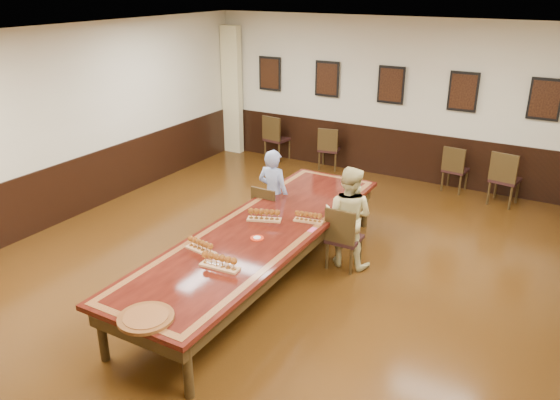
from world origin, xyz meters
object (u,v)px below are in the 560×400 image
Objects in this scene: spare_chair_a at (277,137)px; spare_chair_c at (456,168)px; carved_platter at (146,318)px; spare_chair_d at (505,178)px; person_woman at (348,217)px; conference_table at (262,239)px; chair_man at (270,212)px; person_man at (273,194)px; spare_chair_b at (330,148)px; chair_woman at (345,236)px.

spare_chair_c is at bearing -173.55° from spare_chair_a.
spare_chair_c is 1.29× the size of carved_platter.
person_woman reaches higher than spare_chair_d.
chair_man is at bearing 115.65° from conference_table.
carved_platter is at bearing 116.96° from spare_chair_a.
person_man is (-2.02, -3.52, 0.27)m from spare_chair_c.
spare_chair_c is 4.07m from person_man.
carved_platter is (-1.37, -7.10, 0.32)m from spare_chair_c.
spare_chair_d is at bearing -129.16° from chair_man.
conference_table is at bearing 79.34° from spare_chair_c.
spare_chair_c is (2.69, -0.02, -0.01)m from spare_chair_b.
person_woman is 3.40m from carved_platter.
chair_man is at bearing -7.88° from person_woman.
person_man is at bearing -90.00° from chair_man.
person_man reaches higher than chair_woman.
person_woman reaches higher than person_man.
carved_platter is (-0.73, -3.32, 0.03)m from person_woman.
chair_woman is 4.41m from spare_chair_b.
person_woman is at bearing 74.42° from spare_chair_d.
spare_chair_a reaches higher than spare_chair_d.
spare_chair_b is 2.69m from spare_chair_c.
conference_table is at bearing 92.52° from carved_platter.
person_woman is at bearing 138.14° from spare_chair_a.
spare_chair_b is (-0.67, 3.64, 0.01)m from chair_man.
person_man is 1.37m from conference_table.
chair_woman is at bearing 106.51° from spare_chair_b.
person_man reaches higher than spare_chair_a.
chair_woman is 1.02× the size of spare_chair_b.
spare_chair_d is (4.94, -0.28, -0.01)m from spare_chair_a.
person_woman reaches higher than spare_chair_c.
chair_woman reaches higher than chair_man.
person_man is 0.98× the size of person_woman.
spare_chair_d reaches higher than carved_platter.
chair_woman reaches higher than carved_platter.
spare_chair_b is 0.64× the size of person_man.
person_woman is at bearing 107.11° from spare_chair_b.
chair_man is 4.14m from spare_chair_a.
chair_woman is at bearing 137.42° from spare_chair_a.
spare_chair_d reaches higher than chair_man.
spare_chair_d reaches higher than chair_woman.
spare_chair_c is at bearing 79.06° from carved_platter.
person_woman is (2.05, -3.81, 0.28)m from spare_chair_b.
spare_chair_a is 4.06m from person_man.
chair_woman reaches higher than conference_table.
chair_man is 1.29m from conference_table.
person_man is 2.06× the size of carved_platter.
spare_chair_d reaches higher than spare_chair_b.
chair_woman is 3.31m from carved_platter.
carved_platter is at bearing 102.59° from person_man.
spare_chair_d is 3.87m from person_woman.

